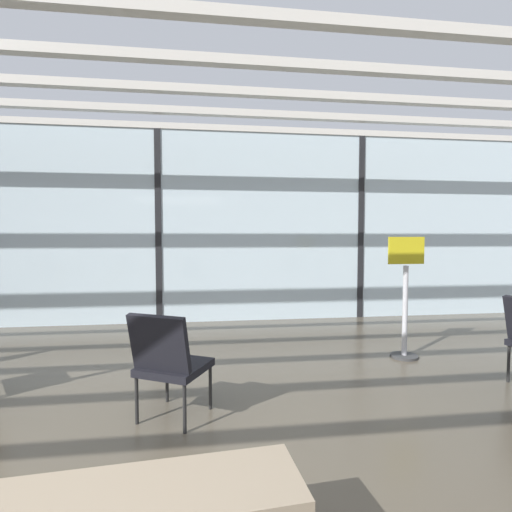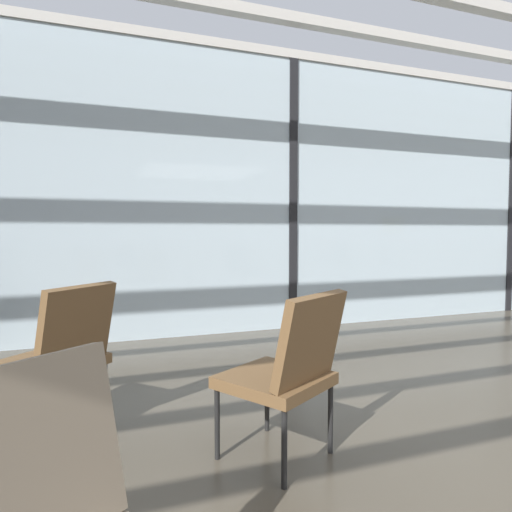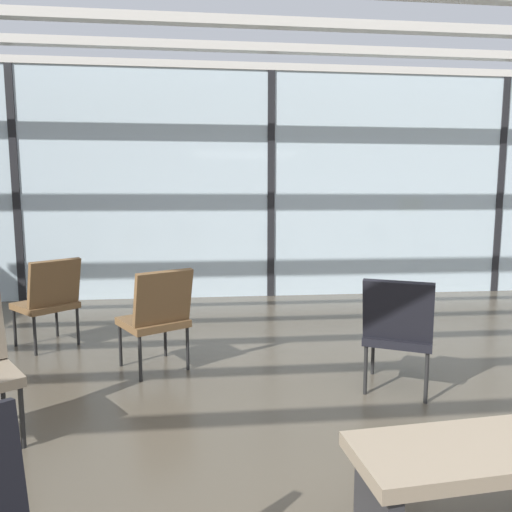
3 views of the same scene
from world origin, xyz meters
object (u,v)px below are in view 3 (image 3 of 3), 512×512
Objects in this scene: lounge_chair_0 at (49,297)px; lounge_chair_4 at (398,328)px; parked_airplane at (233,176)px; lounge_chair_1 at (157,313)px.

lounge_chair_4 is at bearing 110.67° from lounge_chair_0.
parked_airplane is 16.57× the size of lounge_chair_0.
lounge_chair_4 is (2.90, -1.35, 0.00)m from lounge_chair_0.
parked_airplane is at bearing -128.31° from lounge_chair_1.
parked_airplane is 16.57× the size of lounge_chair_4.
lounge_chair_0 is 1.00× the size of lounge_chair_1.
lounge_chair_4 is (1.81, -0.61, 0.00)m from lounge_chair_1.
lounge_chair_1 is at bearing 8.53° from lounge_chair_4.
parked_airplane is at bearing -58.53° from lounge_chair_4.
lounge_chair_4 is at bearing -85.78° from parked_airplane.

